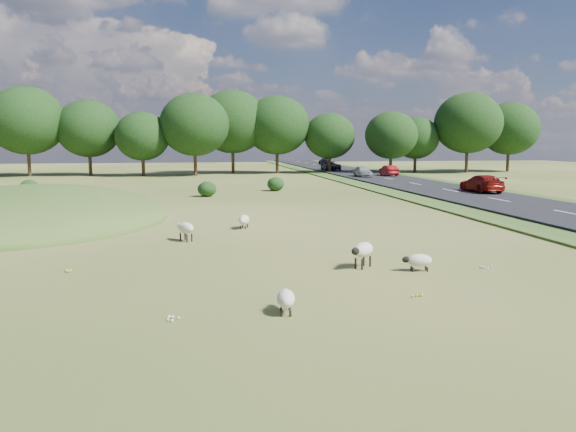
% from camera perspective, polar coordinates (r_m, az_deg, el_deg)
% --- Properties ---
extents(ground, '(160.00, 160.00, 0.00)m').
position_cam_1_polar(ground, '(42.64, -6.28, 1.42)').
color(ground, '#364F18').
rests_on(ground, ground).
extents(mound, '(16.00, 20.00, 4.00)m').
position_cam_1_polar(mound, '(35.91, -24.95, -0.41)').
color(mound, '#33561E').
rests_on(mound, ground).
extents(road, '(8.00, 150.00, 0.25)m').
position_cam_1_polar(road, '(57.12, 13.56, 2.94)').
color(road, black).
rests_on(road, ground).
extents(treeline, '(96.28, 14.66, 11.70)m').
position_cam_1_polar(treeline, '(77.79, -8.73, 9.00)').
color(treeline, black).
rests_on(treeline, ground).
extents(shrubs, '(23.04, 6.10, 1.28)m').
position_cam_1_polar(shrubs, '(49.95, -11.58, 2.95)').
color(shrubs, black).
rests_on(shrubs, ground).
extents(sheep_0, '(0.81, 1.30, 0.72)m').
position_cam_1_polar(sheep_0, '(29.59, -4.51, -0.40)').
color(sheep_0, '#BFB39E').
rests_on(sheep_0, ground).
extents(sheep_1, '(1.21, 1.20, 0.94)m').
position_cam_1_polar(sheep_1, '(20.51, 7.59, -3.46)').
color(sheep_1, '#BFB39E').
rests_on(sheep_1, ground).
extents(sheep_2, '(0.61, 1.14, 0.64)m').
position_cam_1_polar(sheep_2, '(15.13, -0.23, -8.38)').
color(sheep_2, '#BFB39E').
rests_on(sheep_2, ground).
extents(sheep_4, '(0.98, 1.23, 0.88)m').
position_cam_1_polar(sheep_4, '(26.19, -10.38, -1.20)').
color(sheep_4, '#BFB39E').
rests_on(sheep_4, ground).
extents(sheep_5, '(1.10, 0.58, 0.62)m').
position_cam_1_polar(sheep_5, '(20.39, 13.13, -4.41)').
color(sheep_5, '#BFB39E').
rests_on(sheep_5, ground).
extents(car_0, '(1.58, 3.94, 1.34)m').
position_cam_1_polar(car_0, '(69.48, 7.60, 4.54)').
color(car_0, '#A8ACB0').
rests_on(car_0, road).
extents(car_1, '(1.36, 3.91, 1.29)m').
position_cam_1_polar(car_1, '(71.94, 10.19, 4.57)').
color(car_1, maroon).
rests_on(car_1, road).
extents(car_2, '(1.71, 4.21, 1.22)m').
position_cam_1_polar(car_2, '(105.00, 3.78, 5.58)').
color(car_2, black).
rests_on(car_2, road).
extents(car_4, '(2.04, 5.03, 1.46)m').
position_cam_1_polar(car_4, '(50.80, 19.07, 3.15)').
color(car_4, maroon).
rests_on(car_4, road).
extents(car_5, '(2.22, 4.82, 1.34)m').
position_cam_1_polar(car_5, '(84.77, 4.41, 5.13)').
color(car_5, black).
rests_on(car_5, road).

